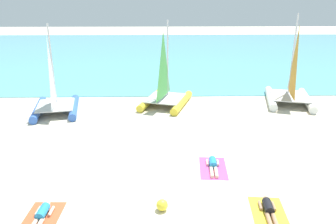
{
  "coord_description": "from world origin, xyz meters",
  "views": [
    {
      "loc": [
        -0.35,
        -10.26,
        6.73
      ],
      "look_at": [
        0.0,
        5.48,
        1.2
      ],
      "focal_mm": 35.19,
      "sensor_mm": 36.0,
      "label": 1
    }
  ],
  "objects_px": {
    "towel_middle": "(213,168)",
    "beach_ball": "(162,205)",
    "sailboat_yellow": "(165,93)",
    "sunbather_left": "(41,215)",
    "sunbather_middle": "(213,165)",
    "towel_right": "(269,214)",
    "sailboat_blue": "(55,100)",
    "towel_left": "(41,220)",
    "sunbather_right": "(269,210)",
    "sailboat_white": "(290,91)"
  },
  "relations": [
    {
      "from": "sailboat_yellow",
      "to": "sunbather_right",
      "type": "height_order",
      "value": "sailboat_yellow"
    },
    {
      "from": "sailboat_white",
      "to": "sunbather_left",
      "type": "xyz_separation_m",
      "value": [
        -12.39,
        -11.84,
        -0.73
      ]
    },
    {
      "from": "sailboat_blue",
      "to": "sunbather_left",
      "type": "xyz_separation_m",
      "value": [
        2.57,
        -10.33,
        -0.66
      ]
    },
    {
      "from": "sunbather_middle",
      "to": "beach_ball",
      "type": "bearing_deg",
      "value": -122.23
    },
    {
      "from": "towel_middle",
      "to": "beach_ball",
      "type": "relative_size",
      "value": 4.87
    },
    {
      "from": "sailboat_blue",
      "to": "beach_ball",
      "type": "relative_size",
      "value": 13.53
    },
    {
      "from": "sunbather_middle",
      "to": "beach_ball",
      "type": "height_order",
      "value": "beach_ball"
    },
    {
      "from": "sunbather_right",
      "to": "beach_ball",
      "type": "height_order",
      "value": "beach_ball"
    },
    {
      "from": "sailboat_blue",
      "to": "towel_middle",
      "type": "distance_m",
      "value": 11.21
    },
    {
      "from": "sailboat_yellow",
      "to": "towel_middle",
      "type": "xyz_separation_m",
      "value": [
        1.85,
        -8.5,
        -0.8
      ]
    },
    {
      "from": "sunbather_left",
      "to": "towel_middle",
      "type": "bearing_deg",
      "value": 29.31
    },
    {
      "from": "sailboat_blue",
      "to": "sunbather_middle",
      "type": "xyz_separation_m",
      "value": [
        8.59,
        -7.11,
        -0.66
      ]
    },
    {
      "from": "sailboat_yellow",
      "to": "sunbather_right",
      "type": "relative_size",
      "value": 3.44
    },
    {
      "from": "sailboat_yellow",
      "to": "sunbather_middle",
      "type": "height_order",
      "value": "sailboat_yellow"
    },
    {
      "from": "sailboat_yellow",
      "to": "towel_left",
      "type": "xyz_separation_m",
      "value": [
        -4.16,
        -11.72,
        -0.8
      ]
    },
    {
      "from": "sunbather_middle",
      "to": "towel_right",
      "type": "xyz_separation_m",
      "value": [
        1.36,
        -3.16,
        -0.13
      ]
    },
    {
      "from": "sailboat_blue",
      "to": "sailboat_yellow",
      "type": "xyz_separation_m",
      "value": [
        6.73,
        1.32,
        0.02
      ]
    },
    {
      "from": "towel_middle",
      "to": "sailboat_blue",
      "type": "bearing_deg",
      "value": 140.11
    },
    {
      "from": "sailboat_yellow",
      "to": "sunbather_right",
      "type": "xyz_separation_m",
      "value": [
        3.22,
        -11.52,
        -0.67
      ]
    },
    {
      "from": "sailboat_blue",
      "to": "towel_left",
      "type": "relative_size",
      "value": 2.78
    },
    {
      "from": "sailboat_yellow",
      "to": "towel_middle",
      "type": "relative_size",
      "value": 2.83
    },
    {
      "from": "towel_left",
      "to": "towel_middle",
      "type": "height_order",
      "value": "same"
    },
    {
      "from": "towel_left",
      "to": "sailboat_white",
      "type": "bearing_deg",
      "value": 43.86
    },
    {
      "from": "sailboat_yellow",
      "to": "sunbather_left",
      "type": "xyz_separation_m",
      "value": [
        -4.16,
        -11.65,
        -0.67
      ]
    },
    {
      "from": "sailboat_blue",
      "to": "sunbather_left",
      "type": "relative_size",
      "value": 3.38
    },
    {
      "from": "sunbather_left",
      "to": "sailboat_blue",
      "type": "bearing_deg",
      "value": 105.6
    },
    {
      "from": "sailboat_white",
      "to": "sunbather_right",
      "type": "relative_size",
      "value": 3.67
    },
    {
      "from": "sunbather_right",
      "to": "sailboat_yellow",
      "type": "bearing_deg",
      "value": 111.46
    },
    {
      "from": "towel_middle",
      "to": "sunbather_right",
      "type": "relative_size",
      "value": 1.21
    },
    {
      "from": "towel_middle",
      "to": "sailboat_white",
      "type": "bearing_deg",
      "value": 53.69
    },
    {
      "from": "sailboat_yellow",
      "to": "towel_right",
      "type": "bearing_deg",
      "value": -57.09
    },
    {
      "from": "sunbather_left",
      "to": "towel_right",
      "type": "bearing_deg",
      "value": 2.08
    },
    {
      "from": "sailboat_yellow",
      "to": "sunbather_left",
      "type": "height_order",
      "value": "sailboat_yellow"
    },
    {
      "from": "towel_middle",
      "to": "beach_ball",
      "type": "bearing_deg",
      "value": -127.37
    },
    {
      "from": "sailboat_white",
      "to": "towel_right",
      "type": "bearing_deg",
      "value": -99.88
    },
    {
      "from": "towel_left",
      "to": "beach_ball",
      "type": "relative_size",
      "value": 4.87
    },
    {
      "from": "sailboat_white",
      "to": "towel_right",
      "type": "height_order",
      "value": "sailboat_white"
    },
    {
      "from": "sailboat_blue",
      "to": "sunbather_right",
      "type": "xyz_separation_m",
      "value": [
        9.96,
        -10.2,
        -0.66
      ]
    },
    {
      "from": "sailboat_white",
      "to": "beach_ball",
      "type": "bearing_deg",
      "value": -113.39
    },
    {
      "from": "sailboat_blue",
      "to": "sailboat_yellow",
      "type": "height_order",
      "value": "sailboat_yellow"
    },
    {
      "from": "sailboat_white",
      "to": "towel_middle",
      "type": "xyz_separation_m",
      "value": [
        -6.39,
        -8.69,
        -0.85
      ]
    },
    {
      "from": "towel_right",
      "to": "towel_left",
      "type": "bearing_deg",
      "value": -179.0
    },
    {
      "from": "sailboat_white",
      "to": "towel_right",
      "type": "distance_m",
      "value": 12.84
    },
    {
      "from": "sailboat_white",
      "to": "sailboat_blue",
      "type": "bearing_deg",
      "value": -161.03
    },
    {
      "from": "sailboat_yellow",
      "to": "sunbather_middle",
      "type": "relative_size",
      "value": 3.44
    },
    {
      "from": "sailboat_white",
      "to": "sunbather_left",
      "type": "distance_m",
      "value": 17.16
    },
    {
      "from": "towel_left",
      "to": "sunbather_middle",
      "type": "distance_m",
      "value": 6.85
    },
    {
      "from": "sailboat_yellow",
      "to": "sunbather_middle",
      "type": "bearing_deg",
      "value": -60.2
    },
    {
      "from": "sailboat_blue",
      "to": "towel_left",
      "type": "height_order",
      "value": "sailboat_blue"
    },
    {
      "from": "towel_left",
      "to": "sunbather_left",
      "type": "relative_size",
      "value": 1.22
    }
  ]
}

